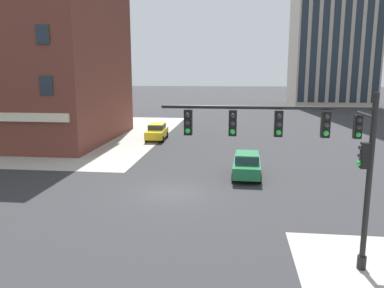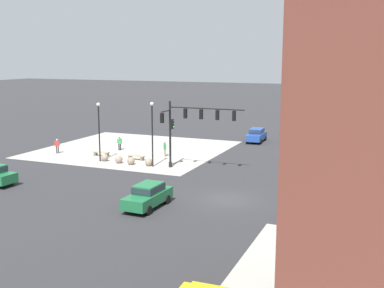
% 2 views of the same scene
% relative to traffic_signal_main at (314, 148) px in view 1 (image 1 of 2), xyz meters
% --- Properties ---
extents(ground_plane, '(320.00, 320.00, 0.00)m').
position_rel_traffic_signal_main_xyz_m(ground_plane, '(-6.47, 7.76, -4.37)').
color(ground_plane, '#2D2D30').
extents(sidewalk_far_corner, '(32.00, 32.00, 0.02)m').
position_rel_traffic_signal_main_xyz_m(sidewalk_far_corner, '(-26.47, 27.76, -4.37)').
color(sidewalk_far_corner, '#A8A399').
rests_on(sidewalk_far_corner, ground).
extents(traffic_signal_main, '(7.40, 2.09, 6.34)m').
position_rel_traffic_signal_main_xyz_m(traffic_signal_main, '(0.00, 0.00, 0.00)').
color(traffic_signal_main, black).
rests_on(traffic_signal_main, ground).
extents(car_main_northbound_near, '(1.99, 4.45, 1.68)m').
position_rel_traffic_signal_main_xyz_m(car_main_northbound_near, '(-10.90, 24.99, -3.45)').
color(car_main_northbound_near, gold).
rests_on(car_main_northbound_near, ground).
extents(car_main_northbound_far, '(2.00, 4.45, 1.68)m').
position_rel_traffic_signal_main_xyz_m(car_main_northbound_far, '(-1.98, 11.69, -3.45)').
color(car_main_northbound_far, '#1E6B3D').
rests_on(car_main_northbound_far, ground).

